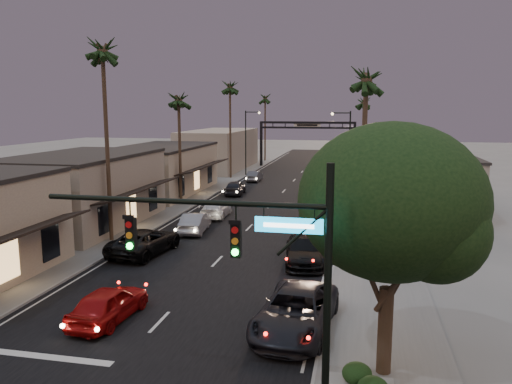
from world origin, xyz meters
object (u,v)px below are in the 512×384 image
at_px(oncoming_red, 109,304).
at_px(curbside_black, 305,250).
at_px(streetlight_right, 347,146).
at_px(arch, 307,133).
at_px(oncoming_silver, 195,222).
at_px(palm_rb, 365,77).
at_px(curbside_near, 296,311).
at_px(corner_tree, 393,208).
at_px(palm_ra, 367,73).
at_px(streetlight_left, 248,138).
at_px(palm_far, 265,96).
at_px(traffic_signal, 260,258).
at_px(palm_lc, 178,95).
at_px(palm_rc, 364,100).
at_px(palm_ld, 230,84).
at_px(oncoming_pickup, 145,241).
at_px(palm_lb, 102,45).

relative_size(oncoming_red, curbside_black, 0.81).
bearing_deg(streetlight_right, arch, 105.47).
relative_size(arch, oncoming_silver, 3.32).
distance_m(palm_rb, curbside_near, 35.65).
xyz_separation_m(arch, oncoming_red, (-2.23, -60.28, -4.75)).
xyz_separation_m(streetlight_right, oncoming_silver, (-10.60, -19.25, -4.57)).
bearing_deg(corner_tree, palm_ra, 93.03).
height_order(corner_tree, arch, corner_tree).
bearing_deg(curbside_near, streetlight_left, 110.62).
distance_m(palm_far, oncoming_red, 69.37).
relative_size(traffic_signal, streetlight_left, 0.95).
xyz_separation_m(palm_lc, curbside_near, (14.54, -25.62, -9.60)).
xyz_separation_m(palm_far, curbside_near, (14.24, -67.62, -10.58)).
height_order(palm_rb, curbside_near, palm_rb).
distance_m(palm_lc, curbside_black, 23.36).
bearing_deg(palm_rb, palm_rc, 90.00).
xyz_separation_m(streetlight_left, palm_ra, (15.52, -34.00, 6.11)).
bearing_deg(oncoming_red, palm_ld, -78.12).
bearing_deg(streetlight_right, palm_far, 114.76).
bearing_deg(palm_far, curbside_black, -76.88).
distance_m(oncoming_red, oncoming_silver, 16.10).
bearing_deg(palm_rb, traffic_signal, -94.16).
bearing_deg(palm_rb, streetlight_right, 149.24).
bearing_deg(oncoming_pickup, palm_lb, -25.39).
xyz_separation_m(arch, palm_lb, (-8.60, -48.00, 7.85)).
xyz_separation_m(streetlight_right, palm_lb, (-15.52, -23.00, 8.06)).
height_order(palm_lb, palm_rc, palm_lb).
relative_size(palm_lb, palm_rc, 1.25).
relative_size(streetlight_right, oncoming_silver, 1.96).
xyz_separation_m(streetlight_right, palm_rb, (1.68, -1.00, 7.09)).
bearing_deg(palm_lb, oncoming_silver, 37.32).
relative_size(traffic_signal, arch, 0.56).
height_order(palm_ra, palm_far, same).
distance_m(arch, oncoming_silver, 44.66).
bearing_deg(palm_lc, corner_tree, -57.66).
xyz_separation_m(arch, palm_ld, (-8.60, -15.00, 6.88)).
relative_size(palm_rb, oncoming_silver, 3.10).
height_order(palm_lc, oncoming_silver, palm_lc).
distance_m(palm_ld, palm_rb, 20.42).
distance_m(traffic_signal, arch, 66.24).
height_order(palm_rc, oncoming_silver, palm_rc).
bearing_deg(streetlight_right, palm_rb, -30.76).
height_order(palm_rb, palm_far, palm_rb).
relative_size(palm_lc, palm_rc, 1.00).
relative_size(palm_ld, palm_rb, 1.00).
bearing_deg(palm_lb, palm_rc, 67.73).
height_order(streetlight_right, oncoming_silver, streetlight_right).
xyz_separation_m(traffic_signal, palm_rb, (2.91, 40.00, 7.33)).
xyz_separation_m(streetlight_right, streetlight_left, (-13.84, 13.00, 0.00)).
bearing_deg(palm_ra, streetlight_left, 114.54).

